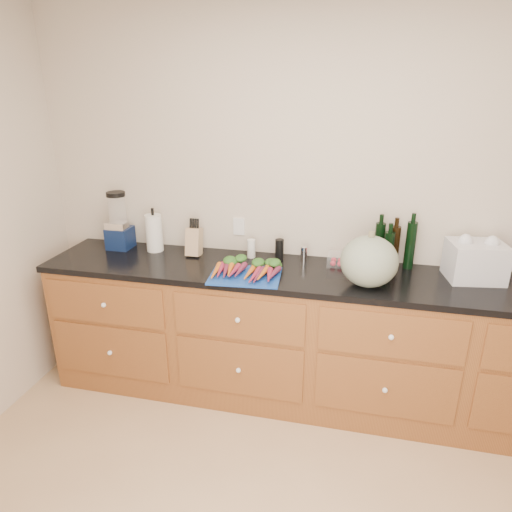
% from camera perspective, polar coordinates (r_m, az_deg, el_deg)
% --- Properties ---
extents(wall_back, '(4.10, 0.05, 2.60)m').
position_cam_1_polar(wall_back, '(3.11, 8.77, 6.28)').
color(wall_back, beige).
rests_on(wall_back, ground).
extents(cabinets, '(3.60, 0.64, 0.90)m').
position_cam_1_polar(cabinets, '(3.13, 7.42, -10.44)').
color(cabinets, brown).
rests_on(cabinets, ground).
extents(countertop, '(3.64, 0.62, 0.04)m').
position_cam_1_polar(countertop, '(2.92, 7.85, -2.49)').
color(countertop, black).
rests_on(countertop, cabinets).
extents(cutting_board, '(0.46, 0.36, 0.01)m').
position_cam_1_polar(cutting_board, '(2.83, -1.34, -2.49)').
color(cutting_board, '#153F9C').
rests_on(cutting_board, countertop).
extents(carrots, '(0.41, 0.30, 0.06)m').
position_cam_1_polar(carrots, '(2.86, -1.15, -1.64)').
color(carrots, orange).
rests_on(carrots, cutting_board).
extents(squash, '(0.34, 0.34, 0.30)m').
position_cam_1_polar(squash, '(2.74, 13.96, -0.65)').
color(squash, slate).
rests_on(squash, countertop).
extents(blender_appliance, '(0.16, 0.16, 0.41)m').
position_cam_1_polar(blender_appliance, '(3.42, -16.80, 3.86)').
color(blender_appliance, '#0E1D44').
rests_on(blender_appliance, countertop).
extents(paper_towel, '(0.12, 0.12, 0.26)m').
position_cam_1_polar(paper_towel, '(3.32, -12.61, 2.83)').
color(paper_towel, white).
rests_on(paper_towel, countertop).
extents(knife_block, '(0.10, 0.10, 0.19)m').
position_cam_1_polar(knife_block, '(3.20, -7.74, 1.78)').
color(knife_block, tan).
rests_on(knife_block, countertop).
extents(grinder_salt, '(0.06, 0.06, 0.13)m').
position_cam_1_polar(grinder_salt, '(3.13, -0.59, 0.94)').
color(grinder_salt, white).
rests_on(grinder_salt, countertop).
extents(grinder_pepper, '(0.06, 0.06, 0.14)m').
position_cam_1_polar(grinder_pepper, '(3.09, 2.94, 0.81)').
color(grinder_pepper, black).
rests_on(grinder_pepper, countertop).
extents(canister_chrome, '(0.05, 0.05, 0.10)m').
position_cam_1_polar(canister_chrome, '(3.07, 6.00, 0.22)').
color(canister_chrome, white).
rests_on(canister_chrome, countertop).
extents(tomato_box, '(0.17, 0.13, 0.08)m').
position_cam_1_polar(tomato_box, '(3.05, 10.50, -0.44)').
color(tomato_box, white).
rests_on(tomato_box, countertop).
extents(bottles, '(0.26, 0.13, 0.31)m').
position_cam_1_polar(bottles, '(3.06, 16.79, 1.11)').
color(bottles, black).
rests_on(bottles, countertop).
extents(grocery_bag, '(0.35, 0.30, 0.23)m').
position_cam_1_polar(grocery_bag, '(3.06, 25.72, -0.59)').
color(grocery_bag, white).
rests_on(grocery_bag, countertop).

